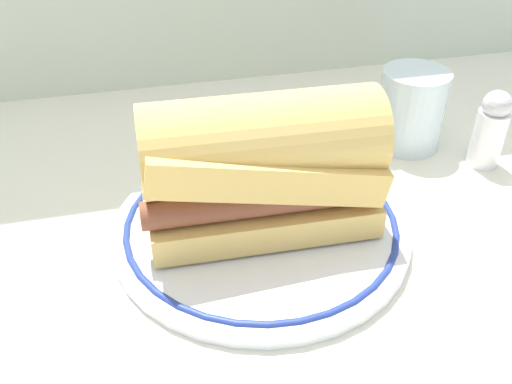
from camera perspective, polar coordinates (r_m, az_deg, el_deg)
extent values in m
plane|color=silver|center=(0.47, 1.55, -6.85)|extent=(1.50, 1.50, 0.00)
cylinder|color=white|center=(0.49, 0.00, -3.66)|extent=(0.26, 0.26, 0.01)
torus|color=navy|center=(0.49, 0.00, -3.12)|extent=(0.24, 0.24, 0.01)
cube|color=#D9B462|center=(0.48, 0.00, -1.64)|extent=(0.19, 0.09, 0.03)
cylinder|color=brown|center=(0.45, 0.63, -1.01)|extent=(0.19, 0.03, 0.02)
cylinder|color=brown|center=(0.47, 0.00, 0.76)|extent=(0.19, 0.03, 0.02)
cylinder|color=brown|center=(0.49, -0.58, 2.39)|extent=(0.19, 0.03, 0.02)
cube|color=#DCB55F|center=(0.45, 0.00, 3.53)|extent=(0.19, 0.09, 0.06)
cylinder|color=tan|center=(0.44, 0.00, 5.16)|extent=(0.19, 0.08, 0.08)
cylinder|color=silver|center=(0.63, 15.45, 8.12)|extent=(0.07, 0.07, 0.09)
cylinder|color=gold|center=(0.64, 15.11, 6.22)|extent=(0.06, 0.06, 0.04)
cylinder|color=white|center=(0.62, 22.44, 5.03)|extent=(0.03, 0.03, 0.06)
sphere|color=silver|center=(0.60, 23.27, 8.15)|extent=(0.03, 0.03, 0.03)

